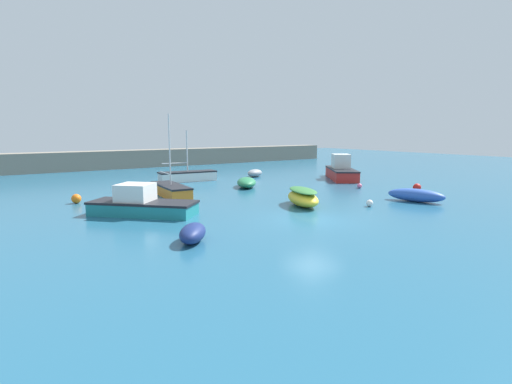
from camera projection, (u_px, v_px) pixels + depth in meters
ground_plane at (313, 222)px, 20.15m from camera, size 120.00×120.00×0.20m
harbor_breakwater at (118, 159)px, 47.31m from camera, size 61.92×2.47×2.12m
dinghy_near_pier at (193, 233)px, 16.14m from camera, size 2.10×2.31×0.74m
motorboat_with_cabin at (341, 171)px, 37.09m from camera, size 5.42×6.34×2.28m
sailboat_tall_mast at (171, 190)px, 27.56m from camera, size 1.86×4.99×5.59m
rowboat_white_midwater at (247, 182)px, 31.75m from camera, size 3.10×3.67×0.77m
fishing_dinghy_green at (255, 173)px, 38.83m from camera, size 2.30×1.90×0.73m
open_tender_yellow at (416, 195)px, 25.26m from camera, size 2.17×3.67×0.83m
motorboat_grey_hull at (141, 204)px, 21.30m from camera, size 5.36×5.46×1.67m
sailboat_twin_hulled at (188, 176)px, 35.39m from camera, size 5.21×2.01×4.48m
rowboat_with_red_cover at (303, 197)px, 23.85m from camera, size 2.73×3.88×1.06m
mooring_buoy_white at (370, 203)px, 23.68m from camera, size 0.41×0.41×0.41m
mooring_buoy_orange at (76, 199)px, 24.69m from camera, size 0.59×0.59×0.59m
mooring_buoy_red at (417, 187)px, 29.57m from camera, size 0.58×0.58×0.58m
mooring_buoy_pink at (360, 186)px, 31.16m from camera, size 0.37×0.37×0.37m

